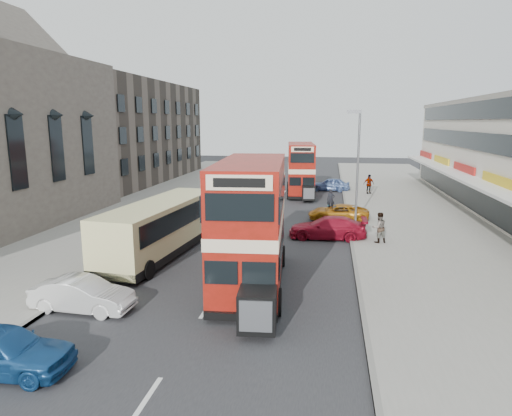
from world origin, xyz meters
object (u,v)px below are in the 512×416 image
Objects in this scene: pedestrian_near at (379,227)px; pedestrian_far at (369,184)px; bus_main at (252,223)px; street_lamp at (357,158)px; car_left_near at (1,350)px; car_left_front at (82,295)px; coach at (161,226)px; car_right_a at (328,228)px; car_right_c at (330,184)px; cyclist at (331,206)px; bus_second at (301,169)px; car_right_b at (338,213)px.

pedestrian_far is (0.89, 18.83, 0.04)m from pedestrian_near.
bus_main is 10.28m from pedestrian_near.
street_lamp is 24.60m from car_left_near.
car_left_front is 2.15× the size of pedestrian_near.
pedestrian_near is 0.96× the size of pedestrian_far.
car_right_a is (9.15, 4.88, -0.92)m from coach.
bus_main is at bearing -0.51° from car_right_c.
coach is at bearing -140.17° from pedestrian_far.
cyclist reaches higher than car_left_front.
car_left_front is at bearing 28.00° from bus_main.
cyclist is (3.05, -9.35, -1.93)m from bus_second.
car_right_b is at bearing 101.66° from bus_second.
bus_second is 17.31m from car_right_a.
car_left_near reaches higher than car_left_front.
cyclist is at bearing -93.35° from pedestrian_near.
bus_second is 18.94m from pedestrian_near.
car_left_front is 2.07× the size of pedestrian_far.
coach reaches higher than pedestrian_near.
car_left_front is (-6.05, -3.88, -2.22)m from bus_main.
car_right_c is at bearing 88.16° from cyclist.
bus_second is 4.66m from car_right_c.
bus_main is 10.51m from car_left_near.
coach reaches higher than car_left_front.
street_lamp reaches higher than car_right_b.
bus_second is 34.77m from car_left_near.
car_right_a is 5.40m from car_right_b.
bus_main is at bearing -125.49° from pedestrian_far.
car_right_a is (3.33, 8.81, -2.18)m from bus_main.
bus_main is 16.93m from cyclist.
car_left_near reaches higher than car_right_a.
car_right_c is at bearing 178.98° from car_right_a.
pedestrian_near reaches higher than car_right_a.
car_left_front is at bearing 71.91° from bus_second.
bus_second is 7.04m from pedestrian_far.
street_lamp is 5.50m from cyclist.
car_left_near is 24.67m from car_right_b.
car_right_c is at bearing -103.92° from pedestrian_near.
car_left_near is 19.54m from car_right_a.
bus_second is 4.70× the size of pedestrian_far.
street_lamp is at bearing 104.98° from bus_second.
pedestrian_far is (7.27, 26.67, -1.76)m from bus_main.
car_left_front is (-6.51, -29.65, -1.97)m from bus_second.
bus_main reaches higher than cyclist.
car_right_c is 4.40m from pedestrian_far.
car_right_a is (9.38, 17.14, -0.02)m from car_left_near.
coach is (-6.27, -21.84, -1.00)m from bus_second.
bus_main reaches higher than pedestrian_far.
pedestrian_near is at bearing -73.55° from cyclist.
pedestrian_near is (1.17, -5.31, -3.70)m from street_lamp.
car_right_c is 21.15m from pedestrian_near.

